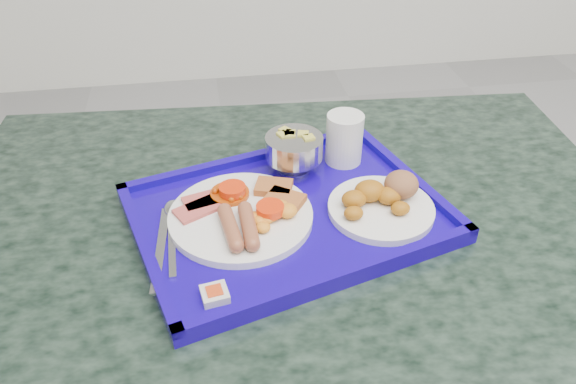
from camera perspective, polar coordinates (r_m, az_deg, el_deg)
The scene contains 9 objects.
table at distance 1.08m, azimuth 0.30°, elevation -9.70°, with size 1.22×0.86×0.73m.
tray at distance 0.93m, azimuth -0.00°, elevation -2.32°, with size 0.57×0.48×0.03m.
main_plate at distance 0.90m, azimuth -4.46°, elevation -2.18°, with size 0.23×0.23×0.04m.
bread_plate at distance 0.93m, azimuth 9.60°, elevation -0.86°, with size 0.17×0.17×0.06m.
fruit_bowl at distance 1.00m, azimuth 0.61°, elevation 4.49°, with size 0.10×0.10×0.07m.
juice_cup at distance 1.03m, azimuth 5.75°, elevation 5.58°, with size 0.07×0.07×0.09m.
spoon at distance 0.92m, azimuth -11.61°, elevation -2.58°, with size 0.03×0.18×0.01m.
knife at distance 0.87m, azimuth -12.80°, elevation -5.57°, with size 0.01×0.19×0.00m, color #B2B1B4.
jam_packet at distance 0.78m, azimuth -7.46°, elevation -10.24°, with size 0.04×0.04×0.01m.
Camera 1 is at (-0.74, 0.10, 1.32)m, focal length 35.00 mm.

